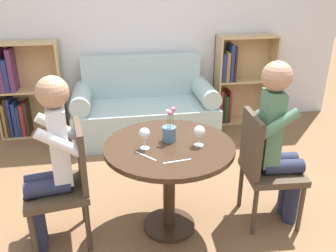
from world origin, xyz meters
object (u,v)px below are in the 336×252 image
object	(u,v)px
bookshelf_left	(22,93)
flower_vase	(169,131)
person_right	(278,140)
couch	(145,111)
chair_right	(264,164)
wine_glass_left	(144,134)
chair_left	(66,181)
bookshelf_right	(237,80)
wine_glass_right	(199,132)
person_left	(50,161)

from	to	relation	value
bookshelf_left	flower_vase	distance (m)	2.44
person_right	couch	bearing A→B (deg)	28.42
chair_right	wine_glass_left	xyz separation A→B (m)	(-0.90, -0.02, 0.33)
couch	wine_glass_left	xyz separation A→B (m)	(-0.18, -1.79, 0.51)
chair_right	person_right	xyz separation A→B (m)	(0.08, -0.01, 0.20)
couch	chair_right	size ratio (longest dim) A/B	1.84
bookshelf_left	chair_left	distance (m)	2.14
person_right	wine_glass_left	xyz separation A→B (m)	(-0.99, -0.01, 0.13)
bookshelf_left	chair_right	world-z (taller)	bookshelf_left
flower_vase	person_right	bearing A→B (deg)	-5.91
chair_right	person_right	bearing A→B (deg)	-92.71
bookshelf_right	chair_left	xyz separation A→B (m)	(-1.96, -2.03, -0.06)
bookshelf_left	wine_glass_left	world-z (taller)	bookshelf_left
bookshelf_right	person_right	distance (m)	2.10
couch	bookshelf_left	bearing A→B (deg)	169.48
chair_right	wine_glass_right	size ratio (longest dim) A/B	6.10
bookshelf_left	bookshelf_right	world-z (taller)	same
chair_left	person_left	size ratio (longest dim) A/B	0.72
chair_left	wine_glass_right	world-z (taller)	chair_left
chair_right	wine_glass_left	world-z (taller)	chair_right
couch	chair_left	size ratio (longest dim) A/B	1.84
chair_right	person_right	size ratio (longest dim) A/B	0.70
person_left	person_right	size ratio (longest dim) A/B	0.97
bookshelf_left	chair_right	distance (m)	2.96
bookshelf_right	wine_glass_left	size ratio (longest dim) A/B	7.40
chair_left	person_right	bearing A→B (deg)	81.00
chair_left	person_right	size ratio (longest dim) A/B	0.70
chair_left	bookshelf_right	bearing A→B (deg)	127.74
couch	bookshelf_right	distance (m)	1.28
couch	person_right	size ratio (longest dim) A/B	1.29
chair_left	wine_glass_right	size ratio (longest dim) A/B	6.10
wine_glass_left	bookshelf_right	bearing A→B (deg)	55.68
person_right	bookshelf_right	bearing A→B (deg)	-7.66
couch	person_right	distance (m)	1.99
couch	bookshelf_left	world-z (taller)	bookshelf_left
chair_left	wine_glass_right	xyz separation A→B (m)	(0.93, -0.05, 0.32)
bookshelf_left	wine_glass_left	xyz separation A→B (m)	(1.25, -2.05, 0.30)
bookshelf_right	chair_left	bearing A→B (deg)	-133.98
person_left	chair_right	bearing A→B (deg)	82.15
wine_glass_right	flower_vase	world-z (taller)	flower_vase
wine_glass_right	flower_vase	distance (m)	0.22
bookshelf_right	couch	bearing A→B (deg)	-167.57
person_right	chair_right	bearing A→B (deg)	87.29
wine_glass_left	wine_glass_right	size ratio (longest dim) A/B	1.03
person_left	flower_vase	distance (m)	0.84
chair_left	chair_right	world-z (taller)	same
wine_glass_left	flower_vase	size ratio (longest dim) A/B	0.59
bookshelf_left	person_right	size ratio (longest dim) A/B	0.87
wine_glass_left	flower_vase	distance (m)	0.21
bookshelf_left	chair_left	size ratio (longest dim) A/B	1.25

